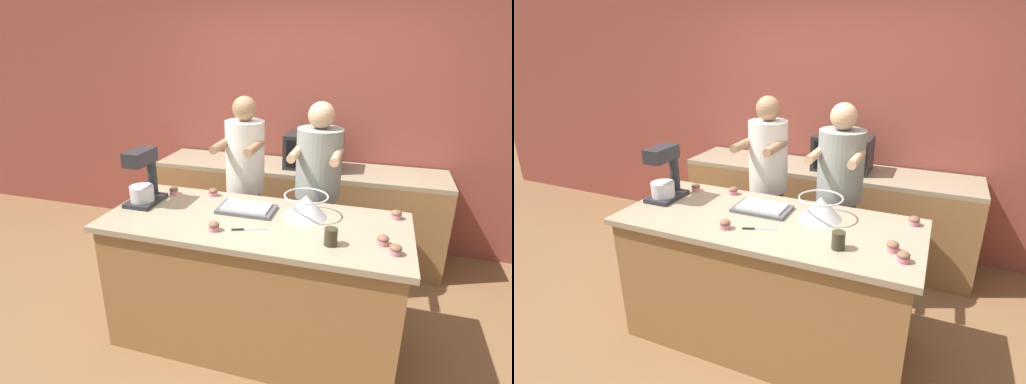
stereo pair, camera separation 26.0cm
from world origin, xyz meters
TOP-DOWN VIEW (x-y plane):
  - ground_plane at (0.00, 0.00)m, footprint 16.00×16.00m
  - back_wall at (0.00, 1.76)m, footprint 10.00×0.06m
  - island_counter at (0.00, 0.00)m, footprint 2.00×0.85m
  - back_counter at (0.00, 1.41)m, footprint 2.80×0.60m
  - person_left at (-0.29, 0.68)m, footprint 0.33×0.50m
  - person_right at (0.31, 0.68)m, footprint 0.36×0.52m
  - stand_mixer at (-0.85, 0.05)m, footprint 0.20×0.30m
  - mixing_bowl at (0.31, 0.16)m, footprint 0.30×0.30m
  - baking_tray at (-0.09, 0.13)m, footprint 0.39×0.24m
  - microwave_oven at (0.15, 1.41)m, footprint 0.53×0.33m
  - drinking_glass at (0.53, -0.20)m, footprint 0.08×0.08m
  - knife at (0.00, -0.16)m, footprint 0.21×0.09m
  - cupcake_0 at (-0.74, 0.27)m, footprint 0.07×0.07m
  - cupcake_1 at (0.89, 0.30)m, footprint 0.07×0.07m
  - cupcake_2 at (0.88, -0.21)m, footprint 0.07×0.07m
  - cupcake_3 at (-0.19, -0.23)m, footprint 0.07×0.07m
  - cupcake_4 at (-0.43, 0.32)m, footprint 0.07×0.07m
  - cupcake_5 at (0.81, -0.11)m, footprint 0.07×0.07m

SIDE VIEW (x-z plane):
  - ground_plane at x=0.00m, z-range 0.00..0.00m
  - back_counter at x=0.00m, z-range 0.00..0.90m
  - island_counter at x=0.00m, z-range 0.00..0.95m
  - person_right at x=0.31m, z-range 0.04..1.68m
  - person_left at x=-0.29m, z-range 0.05..1.71m
  - knife at x=0.00m, z-range 0.95..0.96m
  - baking_tray at x=-0.09m, z-range 0.95..0.99m
  - cupcake_0 at x=-0.74m, z-range 0.95..1.01m
  - cupcake_1 at x=0.89m, z-range 0.95..1.01m
  - cupcake_2 at x=0.88m, z-range 0.95..1.01m
  - cupcake_3 at x=-0.19m, z-range 0.95..1.01m
  - cupcake_4 at x=-0.43m, z-range 0.95..1.01m
  - cupcake_5 at x=0.81m, z-range 0.95..1.01m
  - drinking_glass at x=0.53m, z-range 0.95..1.05m
  - mixing_bowl at x=0.31m, z-range 0.95..1.10m
  - microwave_oven at x=0.15m, z-range 0.90..1.23m
  - stand_mixer at x=-0.85m, z-range 0.92..1.32m
  - back_wall at x=0.00m, z-range 0.00..2.70m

